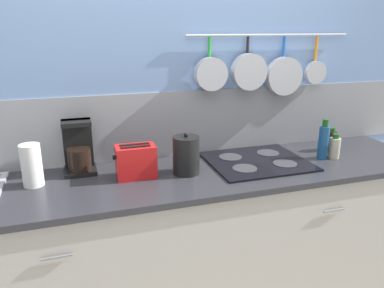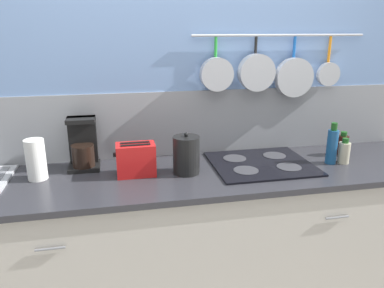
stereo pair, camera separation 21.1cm
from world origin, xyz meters
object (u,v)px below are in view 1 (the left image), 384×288
object	(u,v)px
coffee_maker	(79,151)
kettle	(186,155)
paper_towel_roll	(32,165)
bottle_olive_oil	(323,141)
bottle_dish_soap	(331,140)
bottle_sesame_oil	(335,147)
toaster	(136,161)

from	to	relation	value
coffee_maker	kettle	size ratio (longest dim) A/B	1.26
paper_towel_roll	coffee_maker	size ratio (longest dim) A/B	0.75
bottle_olive_oil	bottle_dish_soap	world-z (taller)	bottle_olive_oil
paper_towel_roll	bottle_dish_soap	world-z (taller)	paper_towel_roll
bottle_sesame_oil	bottle_olive_oil	bearing A→B (deg)	171.16
paper_towel_roll	bottle_olive_oil	xyz separation A→B (m)	(1.73, -0.10, -0.00)
paper_towel_roll	bottle_olive_oil	size ratio (longest dim) A/B	0.89
coffee_maker	toaster	distance (m)	0.35
coffee_maker	bottle_olive_oil	world-z (taller)	coffee_maker
coffee_maker	kettle	world-z (taller)	coffee_maker
bottle_dish_soap	kettle	bearing A→B (deg)	-174.21
bottle_dish_soap	bottle_sesame_oil	bearing A→B (deg)	-119.93
kettle	bottle_sesame_oil	world-z (taller)	kettle
bottle_olive_oil	bottle_sesame_oil	world-z (taller)	bottle_olive_oil
toaster	bottle_olive_oil	xyz separation A→B (m)	(1.19, -0.05, 0.02)
bottle_olive_oil	bottle_dish_soap	distance (m)	0.21
bottle_olive_oil	bottle_sesame_oil	xyz separation A→B (m)	(0.08, -0.01, -0.04)
coffee_maker	bottle_olive_oil	size ratio (longest dim) A/B	1.19
bottle_olive_oil	bottle_sesame_oil	distance (m)	0.09
bottle_dish_soap	paper_towel_roll	bearing A→B (deg)	-179.04
toaster	kettle	world-z (taller)	kettle
paper_towel_roll	kettle	xyz separation A→B (m)	(0.83, -0.08, -0.00)
paper_towel_roll	toaster	distance (m)	0.54
kettle	bottle_olive_oil	distance (m)	0.91
paper_towel_roll	kettle	bearing A→B (deg)	-5.30
bottle_olive_oil	bottle_sesame_oil	size ratio (longest dim) A/B	1.62
coffee_maker	toaster	bearing A→B (deg)	-31.84
toaster	kettle	size ratio (longest dim) A/B	0.96
paper_towel_roll	toaster	bearing A→B (deg)	-5.14
coffee_maker	bottle_olive_oil	xyz separation A→B (m)	(1.49, -0.24, -0.01)
bottle_olive_oil	coffee_maker	bearing A→B (deg)	171.00
paper_towel_roll	bottle_olive_oil	world-z (taller)	bottle_olive_oil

